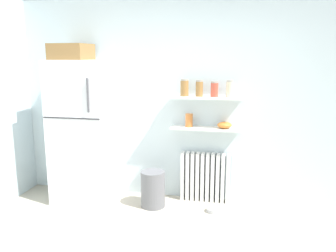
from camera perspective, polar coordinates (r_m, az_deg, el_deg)
name	(u,v)px	position (r m, az deg, el deg)	size (l,w,h in m)	color
back_wall	(185,101)	(4.55, 2.80, 4.13)	(7.04, 0.10, 2.60)	silver
refrigerator	(83,128)	(4.62, -13.72, -0.38)	(0.74, 0.67, 2.02)	silver
radiator	(205,177)	(4.62, 6.10, -8.32)	(0.63, 0.12, 0.64)	white
wall_shelf_lower	(206,129)	(4.41, 6.24, -0.41)	(0.88, 0.22, 0.03)	white
wall_shelf_upper	(207,98)	(4.35, 6.35, 4.64)	(0.88, 0.22, 0.03)	white
storage_jar_0	(184,88)	(4.37, 2.71, 6.28)	(0.10, 0.10, 0.21)	olive
storage_jar_1	(199,88)	(4.34, 5.15, 6.16)	(0.09, 0.09, 0.20)	olive
storage_jar_2	(214,89)	(4.33, 7.62, 5.99)	(0.09, 0.09, 0.19)	#C64C38
storage_jar_3	(230,89)	(4.32, 10.10, 6.02)	(0.09, 0.09, 0.21)	beige
vase	(189,120)	(4.41, 3.47, 0.93)	(0.09, 0.09, 0.17)	#CC7033
shelf_bowl	(225,125)	(4.38, 9.24, 0.15)	(0.18, 0.18, 0.08)	orange
trash_bin	(153,189)	(4.46, -2.50, -10.24)	(0.31, 0.31, 0.46)	slate
pet_food_bowl	(214,210)	(4.42, 7.46, -13.45)	(0.17, 0.17, 0.05)	#B7B7BC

